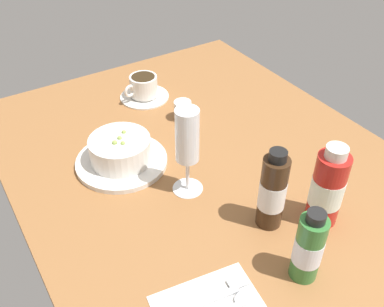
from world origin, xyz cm
name	(u,v)px	position (x,y,z in cm)	size (l,w,h in cm)	color
ground_plane	(207,168)	(0.00, 0.00, -1.50)	(110.00, 84.00, 3.00)	brown
porridge_bowl	(121,152)	(-10.34, -16.79, 3.33)	(20.98, 20.98, 7.61)	silver
cutlery_setting	(212,306)	(31.44, -20.11, 0.26)	(14.58, 19.12, 0.90)	silver
coffee_cup	(144,88)	(-33.87, 1.14, 2.93)	(13.73, 13.73, 6.59)	silver
creamer_jug	(182,110)	(-18.81, 4.72, 2.65)	(4.54, 5.51, 5.67)	silver
wine_glass	(187,140)	(5.01, -8.42, 12.97)	(6.55, 6.55, 20.00)	white
sauce_bottle_red	(327,188)	(26.46, 9.38, 8.12)	(6.35, 6.35, 17.85)	#B21E19
sauce_bottle_brown	(273,192)	(21.67, 0.03, 8.10)	(5.17, 5.17, 17.66)	#382314
sauce_bottle_green	(308,248)	(34.44, -2.89, 6.94)	(4.96, 4.96, 15.18)	#337233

